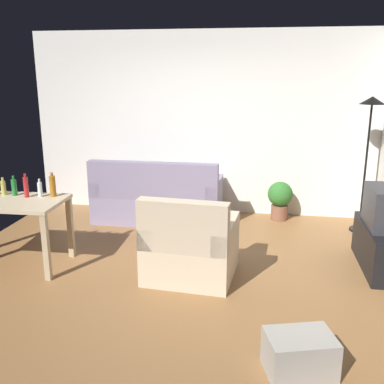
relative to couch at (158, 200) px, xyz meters
The scene contains 14 objects.
ground_plane 1.72m from the couch, 69.86° to the right, with size 5.20×4.40×0.02m, color olive.
wall_rear 1.34m from the couch, 46.46° to the left, with size 5.20×0.10×2.70m, color silver.
couch is the anchor object (origin of this frame).
tv_stand 3.08m from the couch, 23.05° to the right, with size 0.44×1.10×0.48m.
torchiere_lamp 3.04m from the couch, ahead, with size 0.32×0.32×1.81m.
desk 2.19m from the couch, 125.23° to the right, with size 1.21×0.72×0.76m.
potted_plant 1.78m from the couch, 10.09° to the left, with size 0.36×0.36×0.57m.
armchair 1.93m from the couch, 66.47° to the right, with size 0.97×0.91×0.92m.
storage_box 3.66m from the couch, 60.42° to the right, with size 0.48×0.34×0.30m, color #A8A399.
bottle_squat 2.19m from the couch, 131.31° to the right, with size 0.05×0.05×0.20m.
bottle_green 2.10m from the couch, 128.50° to the right, with size 0.06×0.06×0.23m.
bottle_red 2.05m from the couch, 123.81° to the right, with size 0.05×0.05×0.27m.
bottle_clear 1.93m from the couch, 120.79° to the right, with size 0.05×0.05×0.21m.
bottle_amber 1.85m from the couch, 117.64° to the right, with size 0.07×0.07×0.27m.
Camera 1 is at (0.90, -4.45, 2.11)m, focal length 41.56 mm.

